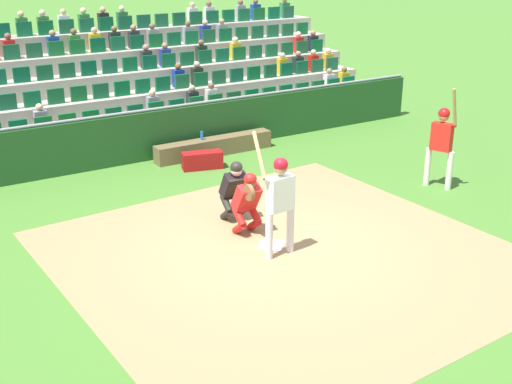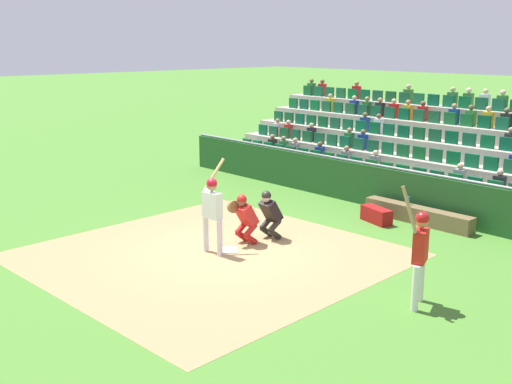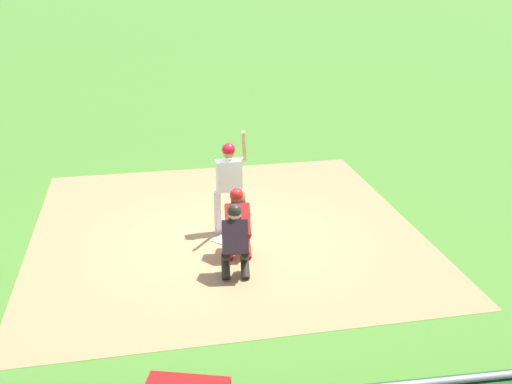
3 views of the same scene
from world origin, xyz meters
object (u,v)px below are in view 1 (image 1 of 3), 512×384
object	(u,v)px
catcher_crouching	(248,200)
water_bottle_on_bench	(202,136)
home_plate_marker	(271,245)
on_deck_batter	(442,139)
home_plate_umpire	(234,188)
dugout_bench	(214,146)
batter_at_plate	(280,196)
equipment_duffel_bag	(202,160)

from	to	relation	value
catcher_crouching	water_bottle_on_bench	world-z (taller)	catcher_crouching
home_plate_marker	catcher_crouching	world-z (taller)	catcher_crouching
water_bottle_on_bench	on_deck_batter	size ratio (longest dim) A/B	0.10
catcher_crouching	home_plate_umpire	size ratio (longest dim) A/B	1.00
catcher_crouching	dugout_bench	distance (m)	4.98
catcher_crouching	water_bottle_on_bench	size ratio (longest dim) A/B	5.75
on_deck_batter	water_bottle_on_bench	bearing A→B (deg)	-54.27
catcher_crouching	water_bottle_on_bench	bearing A→B (deg)	-107.54
batter_at_plate	water_bottle_on_bench	size ratio (longest dim) A/B	9.81
catcher_crouching	home_plate_umpire	xyz separation A→B (m)	(-0.13, -0.71, -0.02)
batter_at_plate	on_deck_batter	xyz separation A→B (m)	(-4.83, -0.94, 0.02)
batter_at_plate	water_bottle_on_bench	distance (m)	5.86
equipment_duffel_bag	on_deck_batter	world-z (taller)	on_deck_batter
catcher_crouching	on_deck_batter	xyz separation A→B (m)	(-4.86, 0.06, 0.42)
home_plate_marker	dugout_bench	bearing A→B (deg)	-107.75
catcher_crouching	home_plate_umpire	distance (m)	0.72
on_deck_batter	home_plate_umpire	bearing A→B (deg)	-9.20
home_plate_marker	batter_at_plate	xyz separation A→B (m)	(0.09, 0.37, 1.09)
batter_at_plate	catcher_crouching	xyz separation A→B (m)	(0.03, -1.00, -0.40)
home_plate_umpire	batter_at_plate	bearing A→B (deg)	86.52
home_plate_marker	on_deck_batter	world-z (taller)	on_deck_batter
home_plate_marker	equipment_duffel_bag	world-z (taller)	equipment_duffel_bag
catcher_crouching	dugout_bench	size ratio (longest dim) A/B	0.39
equipment_duffel_bag	on_deck_batter	xyz separation A→B (m)	(-3.82, 3.88, 0.92)
home_plate_marker	home_plate_umpire	world-z (taller)	home_plate_umpire
catcher_crouching	on_deck_batter	world-z (taller)	on_deck_batter
equipment_duffel_bag	water_bottle_on_bench	bearing A→B (deg)	-102.14
home_plate_marker	water_bottle_on_bench	bearing A→B (deg)	-104.33
home_plate_marker	batter_at_plate	distance (m)	1.16
home_plate_umpire	water_bottle_on_bench	bearing A→B (deg)	-108.71
home_plate_marker	home_plate_umpire	distance (m)	1.49
home_plate_marker	dugout_bench	world-z (taller)	dugout_bench
batter_at_plate	home_plate_marker	bearing A→B (deg)	-103.94
dugout_bench	home_plate_umpire	bearing A→B (deg)	66.93
batter_at_plate	dugout_bench	world-z (taller)	batter_at_plate
catcher_crouching	on_deck_batter	bearing A→B (deg)	179.30
home_plate_marker	equipment_duffel_bag	bearing A→B (deg)	-101.67
home_plate_marker	on_deck_batter	distance (m)	4.90
home_plate_marker	on_deck_batter	bearing A→B (deg)	-173.23
home_plate_umpire	water_bottle_on_bench	xyz separation A→B (m)	(-1.34, -3.95, -0.14)
equipment_duffel_bag	on_deck_batter	size ratio (longest dim) A/B	0.42
catcher_crouching	batter_at_plate	bearing A→B (deg)	91.73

